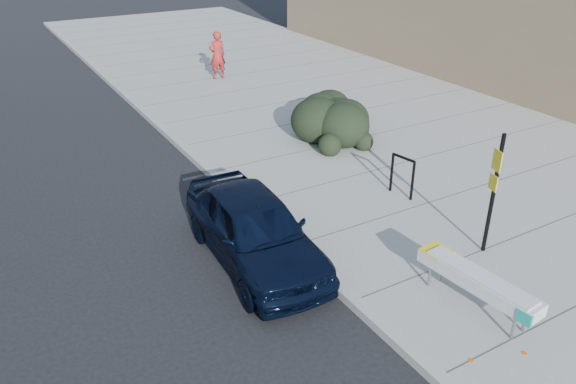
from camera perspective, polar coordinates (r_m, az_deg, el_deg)
name	(u,v)px	position (r m, az deg, el deg)	size (l,w,h in m)	color
ground	(355,307)	(9.81, 6.86, -11.55)	(120.00, 120.00, 0.00)	black
sidewalk_near	(409,145)	(16.31, 12.19, 4.71)	(11.20, 50.00, 0.15)	gray
curb_near	(230,189)	(13.42, -5.95, 0.26)	(0.22, 50.00, 0.17)	#9E9E99
bench	(477,281)	(9.69, 18.67, -8.56)	(0.64, 2.24, 0.66)	gray
bike_rack	(402,172)	(12.97, 11.55, 1.99)	(0.17, 0.65, 0.96)	black
sign_post	(494,187)	(10.91, 20.18, 0.50)	(0.13, 0.27, 2.41)	black
hedge	(324,109)	(16.57, 3.64, 8.40)	(1.81, 3.62, 1.36)	black
sedan_navy	(254,229)	(10.56, -3.43, -3.74)	(1.65, 4.09, 1.39)	black
pedestrian	(217,55)	(22.18, -7.20, 13.62)	(0.66, 0.43, 1.80)	maroon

